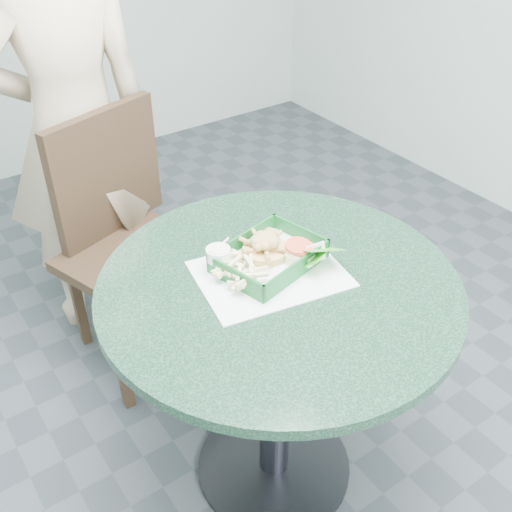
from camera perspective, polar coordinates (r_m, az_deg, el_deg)
floor at (r=2.07m, az=1.69°, el=-19.37°), size 4.00×5.00×0.02m
cafe_table at (r=1.63m, az=2.05°, el=-7.65°), size 0.92×0.92×0.75m
dining_chair at (r=2.19m, az=-12.21°, el=2.66°), size 0.46×0.46×0.93m
diner_person at (r=2.24m, az=-17.20°, el=13.21°), size 0.69×0.49×1.79m
placemat at (r=1.54m, az=1.33°, el=-2.30°), size 0.41×0.34×0.00m
food_basket at (r=1.56m, az=1.25°, el=-0.94°), size 0.26×0.19×0.05m
crab_sandwich at (r=1.57m, az=1.13°, el=0.62°), size 0.12×0.12×0.07m
fries_pile at (r=1.52m, az=-1.79°, el=-1.25°), size 0.12×0.13×0.04m
sauce_ramekin at (r=1.55m, az=-3.58°, el=0.29°), size 0.06×0.06×0.04m
garnish_cup at (r=1.54m, az=4.59°, el=-0.63°), size 0.12×0.12×0.05m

